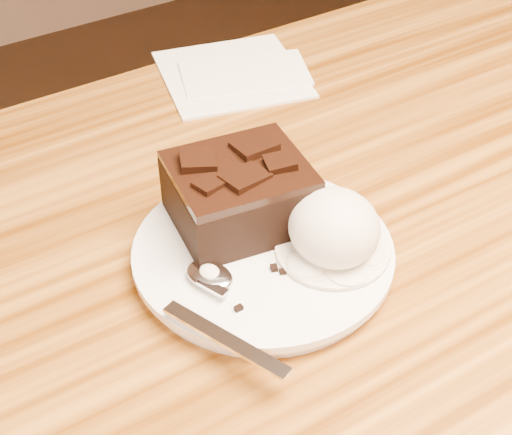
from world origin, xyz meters
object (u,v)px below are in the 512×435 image
brownie (240,197)px  ice_cream_scoop (334,228)px  napkin (232,73)px  spoon (210,277)px  plate (263,256)px

brownie → ice_cream_scoop: 0.08m
brownie → napkin: size_ratio=0.71×
ice_cream_scoop → spoon: size_ratio=0.47×
ice_cream_scoop → napkin: ice_cream_scoop is taller
brownie → napkin: bearing=60.2°
brownie → napkin: 0.26m
napkin → brownie: bearing=-119.8°
plate → spoon: size_ratio=1.31×
napkin → ice_cream_scoop: bearing=-106.9°
plate → spoon: (-0.05, -0.01, 0.01)m
plate → ice_cream_scoop: ice_cream_scoop is taller
spoon → napkin: spoon is taller
plate → napkin: bearing=63.4°
brownie → spoon: size_ratio=0.66×
spoon → ice_cream_scoop: bearing=-34.4°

